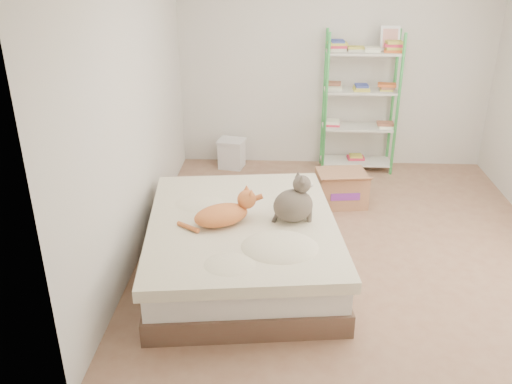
# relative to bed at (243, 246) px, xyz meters

# --- Properties ---
(room) EXTENTS (3.81, 4.21, 2.61)m
(room) POSITION_rel_bed_xyz_m (0.94, 0.53, 1.05)
(room) COLOR #9F7D60
(room) RESTS_ON ground
(bed) EXTENTS (1.77, 2.11, 0.49)m
(bed) POSITION_rel_bed_xyz_m (0.00, 0.00, 0.00)
(bed) COLOR brown
(bed) RESTS_ON ground
(orange_cat) EXTENTS (0.62, 0.52, 0.22)m
(orange_cat) POSITION_rel_bed_xyz_m (-0.17, -0.08, 0.36)
(orange_cat) COLOR #F08746
(orange_cat) RESTS_ON bed
(grey_cat) EXTENTS (0.43, 0.39, 0.41)m
(grey_cat) POSITION_rel_bed_xyz_m (0.42, 0.01, 0.45)
(grey_cat) COLOR #716355
(grey_cat) RESTS_ON bed
(shelf_unit) EXTENTS (0.88, 0.36, 1.74)m
(shelf_unit) POSITION_rel_bed_xyz_m (1.25, 2.41, 0.67)
(shelf_unit) COLOR green
(shelf_unit) RESTS_ON ground
(cardboard_box) EXTENTS (0.56, 0.55, 0.42)m
(cardboard_box) POSITION_rel_bed_xyz_m (0.97, 1.39, -0.06)
(cardboard_box) COLOR #AF7960
(cardboard_box) RESTS_ON ground
(white_bin) EXTENTS (0.37, 0.34, 0.37)m
(white_bin) POSITION_rel_bed_xyz_m (-0.31, 2.38, -0.06)
(white_bin) COLOR silver
(white_bin) RESTS_ON ground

